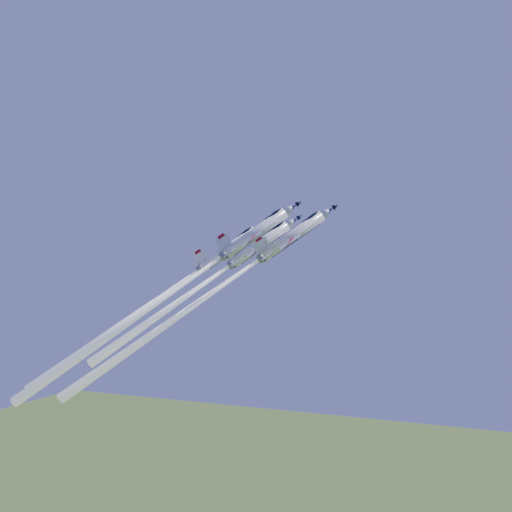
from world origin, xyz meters
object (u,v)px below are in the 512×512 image
at_px(jet_slot, 155,301).
at_px(jet_left, 202,285).
at_px(jet_right, 165,296).
at_px(jet_lead, 207,296).

bearing_deg(jet_slot, jet_left, 133.30).
bearing_deg(jet_left, jet_slot, -46.70).
distance_m(jet_right, jet_slot, 4.08).
relative_size(jet_right, jet_slot, 1.14).
bearing_deg(jet_right, jet_left, 151.18).
bearing_deg(jet_left, jet_right, -28.82).
distance_m(jet_lead, jet_slot, 9.76).
bearing_deg(jet_slot, jet_lead, 103.24).
relative_size(jet_left, jet_slot, 0.96).
height_order(jet_left, jet_slot, jet_left).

